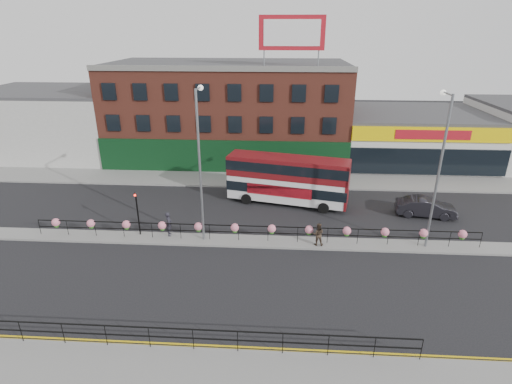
# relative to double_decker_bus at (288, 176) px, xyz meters

# --- Properties ---
(ground) EXTENTS (120.00, 120.00, 0.00)m
(ground) POSITION_rel_double_decker_bus_xyz_m (-2.39, -6.79, -2.45)
(ground) COLOR black
(ground) RESTS_ON ground
(north_pavement) EXTENTS (60.00, 4.00, 0.15)m
(north_pavement) POSITION_rel_double_decker_bus_xyz_m (-2.39, 5.21, -2.37)
(north_pavement) COLOR gray
(north_pavement) RESTS_ON ground
(median) EXTENTS (60.00, 1.60, 0.15)m
(median) POSITION_rel_double_decker_bus_xyz_m (-2.39, -6.79, -2.37)
(median) COLOR gray
(median) RESTS_ON ground
(yellow_line_inner) EXTENTS (60.00, 0.10, 0.01)m
(yellow_line_inner) POSITION_rel_double_decker_bus_xyz_m (-2.39, -16.49, -2.44)
(yellow_line_inner) COLOR gold
(yellow_line_inner) RESTS_ON ground
(yellow_line_outer) EXTENTS (60.00, 0.10, 0.01)m
(yellow_line_outer) POSITION_rel_double_decker_bus_xyz_m (-2.39, -16.67, -2.44)
(yellow_line_outer) COLOR gold
(yellow_line_outer) RESTS_ON ground
(brick_building) EXTENTS (25.00, 12.21, 10.30)m
(brick_building) POSITION_rel_double_decker_bus_xyz_m (-6.39, 13.17, 2.68)
(brick_building) COLOR brown
(brick_building) RESTS_ON ground
(supermarket) EXTENTS (15.00, 12.25, 5.30)m
(supermarket) POSITION_rel_double_decker_bus_xyz_m (13.61, 13.11, 0.20)
(supermarket) COLOR silver
(supermarket) RESTS_ON ground
(warehouse_west) EXTENTS (15.50, 12.00, 7.30)m
(warehouse_west) POSITION_rel_double_decker_bus_xyz_m (-26.64, 13.21, 1.20)
(warehouse_west) COLOR #B4B4AF
(warehouse_west) RESTS_ON ground
(billboard) EXTENTS (6.00, 0.29, 4.40)m
(billboard) POSITION_rel_double_decker_bus_xyz_m (0.11, 8.20, 10.74)
(billboard) COLOR #A2121D
(billboard) RESTS_ON brick_building
(median_railing) EXTENTS (30.04, 0.56, 1.23)m
(median_railing) POSITION_rel_double_decker_bus_xyz_m (-2.39, -6.79, -1.40)
(median_railing) COLOR black
(median_railing) RESTS_ON median
(south_railing) EXTENTS (20.04, 0.05, 1.12)m
(south_railing) POSITION_rel_double_decker_bus_xyz_m (-4.39, -16.89, -1.49)
(south_railing) COLOR black
(south_railing) RESTS_ON south_pavement
(double_decker_bus) EXTENTS (10.13, 4.47, 3.98)m
(double_decker_bus) POSITION_rel_double_decker_bus_xyz_m (0.00, 0.00, 0.00)
(double_decker_bus) COLOR silver
(double_decker_bus) RESTS_ON ground
(car) EXTENTS (2.75, 4.87, 1.47)m
(car) POSITION_rel_double_decker_bus_xyz_m (10.67, -1.78, -1.71)
(car) COLOR black
(car) RESTS_ON ground
(pedestrian_a) EXTENTS (0.79, 0.65, 1.75)m
(pedestrian_a) POSITION_rel_double_decker_bus_xyz_m (-8.29, -6.38, -1.42)
(pedestrian_a) COLOR #212029
(pedestrian_a) RESTS_ON median
(pedestrian_b) EXTENTS (0.84, 0.69, 1.58)m
(pedestrian_b) POSITION_rel_double_decker_bus_xyz_m (1.93, -7.09, -1.51)
(pedestrian_b) COLOR #3B2D22
(pedestrian_b) RESTS_ON median
(lamp_column_west) EXTENTS (0.36, 1.78, 10.14)m
(lamp_column_west) POSITION_rel_double_decker_bus_xyz_m (-5.80, -6.54, 3.71)
(lamp_column_west) COLOR gray
(lamp_column_west) RESTS_ON median
(lamp_column_east) EXTENTS (0.36, 1.75, 9.98)m
(lamp_column_east) POSITION_rel_double_decker_bus_xyz_m (9.09, -6.57, 3.62)
(lamp_column_east) COLOR gray
(lamp_column_east) RESTS_ON median
(traffic_light_median) EXTENTS (0.15, 0.28, 3.65)m
(traffic_light_median) POSITION_rel_double_decker_bus_xyz_m (-10.39, -6.39, 0.02)
(traffic_light_median) COLOR black
(traffic_light_median) RESTS_ON median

